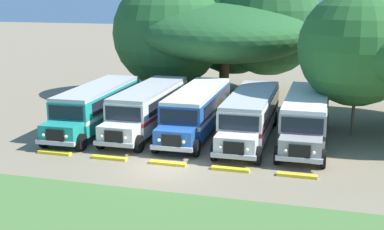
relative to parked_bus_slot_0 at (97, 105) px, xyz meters
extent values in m
plane|color=#84755B|center=(6.92, -6.31, -1.58)|extent=(220.00, 220.00, 0.00)
cube|color=teal|center=(-0.01, 0.31, -0.03)|extent=(2.76, 9.27, 2.10)
cube|color=white|center=(-0.01, 0.31, -0.20)|extent=(2.79, 9.29, 0.24)
cube|color=black|center=(1.25, 0.64, 0.47)|extent=(0.27, 8.00, 0.80)
cube|color=black|center=(-1.29, 0.57, 0.47)|extent=(0.27, 8.00, 0.80)
cube|color=#B2B2B7|center=(-0.01, 0.31, 1.13)|extent=(2.68, 9.17, 0.22)
cube|color=teal|center=(0.14, -4.99, -0.56)|extent=(2.24, 1.46, 1.05)
cube|color=black|center=(0.16, -5.73, -0.53)|extent=(1.10, 0.13, 0.70)
cube|color=#B7B7BC|center=(0.17, -5.77, -0.96)|extent=(2.40, 0.27, 0.24)
cube|color=black|center=(0.12, -4.32, 0.47)|extent=(2.20, 0.12, 0.84)
cube|color=white|center=(-0.14, 4.93, -0.14)|extent=(0.90, 0.09, 1.30)
sphere|color=#EAE5C6|center=(0.87, -5.76, -0.53)|extent=(0.20, 0.20, 0.20)
sphere|color=#EAE5C6|center=(-0.53, -5.80, -0.53)|extent=(0.20, 0.20, 0.20)
cylinder|color=black|center=(1.34, -4.86, -1.08)|extent=(0.31, 1.01, 1.00)
cylinder|color=black|center=(-1.06, -4.93, -1.08)|extent=(0.31, 1.01, 1.00)
cylinder|color=black|center=(1.10, 3.34, -1.08)|extent=(0.31, 1.01, 1.00)
cylinder|color=black|center=(-1.29, 3.27, -1.08)|extent=(0.31, 1.01, 1.00)
cube|color=silver|center=(3.45, 0.94, -0.03)|extent=(2.53, 9.21, 2.10)
cube|color=red|center=(3.45, 0.94, -0.20)|extent=(2.56, 9.23, 0.24)
cube|color=black|center=(4.72, 1.25, 0.47)|extent=(0.06, 8.00, 0.80)
cube|color=black|center=(2.18, 1.24, 0.47)|extent=(0.06, 8.00, 0.80)
cube|color=#B2B2B7|center=(3.45, 0.94, 1.13)|extent=(2.45, 9.11, 0.22)
cube|color=silver|center=(3.47, -4.36, -0.56)|extent=(2.20, 1.41, 1.05)
cube|color=black|center=(3.47, -5.10, -0.53)|extent=(1.10, 0.10, 0.70)
cube|color=#B7B7BC|center=(3.47, -5.14, -0.96)|extent=(2.40, 0.21, 0.24)
cube|color=black|center=(3.47, -3.69, 0.47)|extent=(2.20, 0.07, 0.84)
cube|color=red|center=(3.44, 5.56, -0.14)|extent=(0.90, 0.06, 1.30)
sphere|color=#EAE5C6|center=(4.17, -5.14, -0.53)|extent=(0.20, 0.20, 0.20)
sphere|color=#EAE5C6|center=(2.77, -5.15, -0.53)|extent=(0.20, 0.20, 0.20)
cylinder|color=black|center=(4.67, -4.25, -1.08)|extent=(0.28, 1.00, 1.00)
cylinder|color=black|center=(2.27, -4.26, -1.08)|extent=(0.28, 1.00, 1.00)
cylinder|color=black|center=(4.64, 3.95, -1.08)|extent=(0.28, 1.00, 1.00)
cylinder|color=black|center=(2.24, 3.94, -1.08)|extent=(0.28, 1.00, 1.00)
cube|color=#23519E|center=(6.74, 1.06, -0.03)|extent=(2.65, 9.24, 2.10)
cube|color=silver|center=(6.74, 1.06, -0.20)|extent=(2.68, 9.26, 0.24)
cube|color=black|center=(8.00, 1.39, 0.47)|extent=(0.17, 8.00, 0.80)
cube|color=black|center=(5.46, 1.34, 0.47)|extent=(0.17, 8.00, 0.80)
cube|color=silver|center=(6.74, 1.06, 1.13)|extent=(2.57, 9.14, 0.22)
cube|color=#23519E|center=(6.82, -4.23, -0.56)|extent=(2.22, 1.44, 1.05)
cube|color=black|center=(6.84, -4.97, -0.53)|extent=(1.10, 0.12, 0.70)
cube|color=#B7B7BC|center=(6.84, -5.01, -0.96)|extent=(2.40, 0.24, 0.24)
cube|color=black|center=(6.81, -3.56, 0.47)|extent=(2.20, 0.10, 0.84)
cube|color=silver|center=(6.66, 5.68, -0.14)|extent=(0.90, 0.07, 1.30)
sphere|color=#EAE5C6|center=(7.54, -5.01, -0.53)|extent=(0.20, 0.20, 0.20)
sphere|color=#EAE5C6|center=(6.14, -5.04, -0.53)|extent=(0.20, 0.20, 0.20)
cylinder|color=black|center=(8.02, -4.12, -1.08)|extent=(0.30, 1.00, 1.00)
cylinder|color=black|center=(5.62, -4.15, -1.08)|extent=(0.30, 1.00, 1.00)
cylinder|color=black|center=(7.89, 4.08, -1.08)|extent=(0.30, 1.00, 1.00)
cylinder|color=black|center=(5.49, 4.05, -1.08)|extent=(0.30, 1.00, 1.00)
cube|color=silver|center=(10.30, 0.64, -0.03)|extent=(2.59, 9.22, 2.10)
cube|color=maroon|center=(10.30, 0.64, -0.20)|extent=(2.62, 9.24, 0.24)
cube|color=black|center=(11.57, 0.95, 0.47)|extent=(0.12, 8.00, 0.80)
cube|color=black|center=(9.03, 0.93, 0.47)|extent=(0.12, 8.00, 0.80)
cube|color=#B2B2B7|center=(10.30, 0.64, 1.13)|extent=(2.51, 9.12, 0.22)
cube|color=silver|center=(10.36, -4.66, -0.56)|extent=(2.21, 1.42, 1.05)
cube|color=black|center=(10.36, -5.40, -0.53)|extent=(1.10, 0.11, 0.70)
cube|color=#B7B7BC|center=(10.36, -5.44, -0.96)|extent=(2.40, 0.22, 0.24)
cube|color=black|center=(10.35, -3.99, 0.47)|extent=(2.20, 0.08, 0.84)
cube|color=maroon|center=(10.26, 5.26, -0.14)|extent=(0.90, 0.07, 1.30)
sphere|color=#EAE5C6|center=(11.06, -5.44, -0.53)|extent=(0.20, 0.20, 0.20)
sphere|color=#EAE5C6|center=(9.66, -5.46, -0.53)|extent=(0.20, 0.20, 0.20)
cylinder|color=black|center=(11.55, -4.55, -1.08)|extent=(0.29, 1.00, 1.00)
cylinder|color=black|center=(9.15, -4.57, -1.08)|extent=(0.29, 1.00, 1.00)
cylinder|color=black|center=(11.47, 3.65, -1.08)|extent=(0.29, 1.00, 1.00)
cylinder|color=black|center=(9.07, 3.63, -1.08)|extent=(0.29, 1.00, 1.00)
cube|color=#9E9993|center=(13.67, 1.03, -0.03)|extent=(2.54, 9.21, 2.10)
cube|color=#282828|center=(13.67, 1.03, -0.20)|extent=(2.57, 9.23, 0.24)
cube|color=black|center=(14.94, 1.34, 0.47)|extent=(0.08, 8.00, 0.80)
cube|color=black|center=(12.40, 1.33, 0.47)|extent=(0.08, 8.00, 0.80)
cube|color=silver|center=(13.67, 1.03, 1.13)|extent=(2.46, 9.11, 0.22)
cube|color=#9E9993|center=(13.70, -4.27, -0.56)|extent=(2.21, 1.41, 1.05)
cube|color=black|center=(13.70, -5.01, -0.53)|extent=(1.10, 0.11, 0.70)
cube|color=#B7B7BC|center=(13.70, -5.05, -0.96)|extent=(2.40, 0.21, 0.24)
cube|color=black|center=(13.69, -3.60, 0.47)|extent=(2.20, 0.07, 0.84)
cube|color=#282828|center=(13.65, 5.65, -0.14)|extent=(0.90, 0.06, 1.30)
sphere|color=#EAE5C6|center=(14.40, -5.05, -0.53)|extent=(0.20, 0.20, 0.20)
sphere|color=#EAE5C6|center=(13.00, -5.06, -0.53)|extent=(0.20, 0.20, 0.20)
cylinder|color=black|center=(14.89, -4.16, -1.08)|extent=(0.28, 1.00, 1.00)
cylinder|color=black|center=(12.49, -4.17, -1.08)|extent=(0.28, 1.00, 1.00)
cylinder|color=black|center=(14.86, 4.04, -1.08)|extent=(0.28, 1.00, 1.00)
cylinder|color=black|center=(12.46, 4.03, -1.08)|extent=(0.28, 1.00, 1.00)
cube|color=yellow|center=(0.16, -5.90, -1.51)|extent=(2.00, 0.36, 0.15)
cube|color=yellow|center=(3.54, -5.90, -1.51)|extent=(2.00, 0.36, 0.15)
cube|color=yellow|center=(6.92, -5.90, -1.51)|extent=(2.00, 0.36, 0.15)
cube|color=yellow|center=(10.31, -5.90, -1.51)|extent=(2.00, 0.36, 0.15)
cube|color=yellow|center=(13.69, -5.90, -1.51)|extent=(2.00, 0.36, 0.15)
cylinder|color=brown|center=(5.95, 12.83, 0.27)|extent=(0.87, 0.87, 3.70)
ellipsoid|color=#235628|center=(5.95, 12.83, 3.98)|extent=(15.29, 16.47, 4.98)
sphere|color=#235628|center=(9.52, 14.34, 4.73)|extent=(9.00, 9.00, 9.00)
sphere|color=#235628|center=(1.33, 11.40, 3.98)|extent=(9.47, 9.47, 9.47)
sphere|color=#235628|center=(5.95, 16.81, 4.56)|extent=(9.51, 9.51, 9.51)
sphere|color=#286028|center=(16.41, 2.51, 4.04)|extent=(7.19, 7.19, 7.19)
cylinder|color=brown|center=(16.50, 2.83, 2.15)|extent=(0.20, 0.20, 7.45)
cube|color=brown|center=(16.50, 2.83, 5.27)|extent=(1.80, 0.12, 0.12)
camera|label=1|loc=(15.06, -30.30, 7.42)|focal=47.64mm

